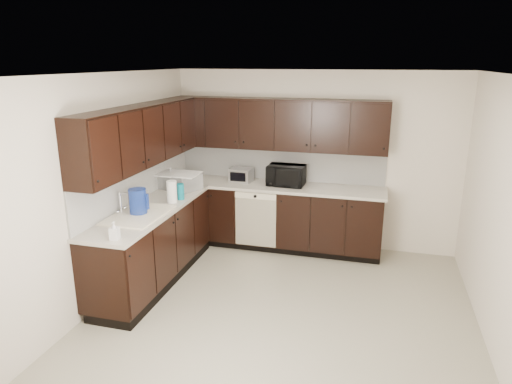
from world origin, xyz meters
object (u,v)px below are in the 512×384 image
sink (139,221)px  toaster_oven (241,175)px  storage_bin (179,181)px  microwave (286,175)px  blue_pitcher (138,202)px

sink → toaster_oven: 1.87m
sink → storage_bin: sink is taller
microwave → toaster_oven: microwave is taller
sink → blue_pitcher: 0.21m
microwave → toaster_oven: size_ratio=1.63×
storage_bin → blue_pitcher: blue_pitcher is taller
microwave → blue_pitcher: blue_pitcher is taller
sink → microwave: 2.18m
sink → toaster_oven: size_ratio=2.63×
storage_bin → sink: bearing=-88.6°
toaster_oven → blue_pitcher: (-0.70, -1.70, 0.05)m
toaster_oven → storage_bin: bearing=-135.1°
storage_bin → blue_pitcher: (0.01, -1.13, 0.05)m
toaster_oven → blue_pitcher: bearing=-106.0°
microwave → storage_bin: bearing=-157.0°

